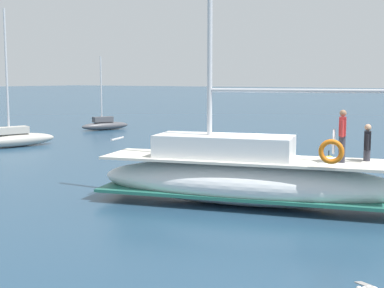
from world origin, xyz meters
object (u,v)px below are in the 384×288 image
(main_sailboat, at_px, (244,176))
(moored_sloop_far, at_px, (15,138))
(moored_sloop_near, at_px, (105,124))
(mooring_buoy, at_px, (329,164))

(main_sailboat, height_order, moored_sloop_far, main_sailboat)
(moored_sloop_near, relative_size, moored_sloop_far, 0.71)
(main_sailboat, relative_size, moored_sloop_near, 2.09)
(main_sailboat, distance_m, mooring_buoy, 8.04)
(moored_sloop_far, distance_m, mooring_buoy, 17.99)
(main_sailboat, bearing_deg, mooring_buoy, -1.41)
(main_sailboat, distance_m, moored_sloop_far, 18.64)
(main_sailboat, bearing_deg, moored_sloop_near, 50.41)
(moored_sloop_near, bearing_deg, main_sailboat, -129.59)
(main_sailboat, xyz_separation_m, moored_sloop_far, (5.94, 17.67, -0.35))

